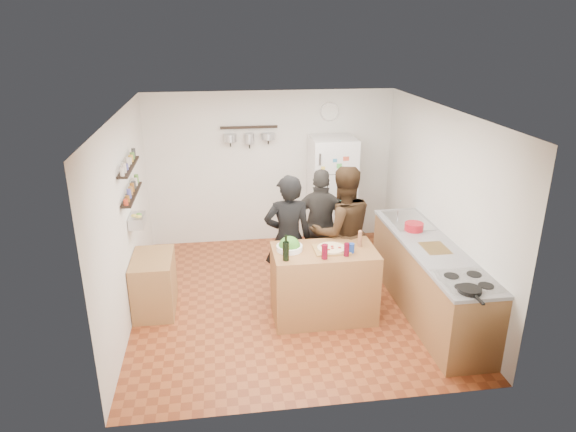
{
  "coord_description": "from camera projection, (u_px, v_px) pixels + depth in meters",
  "views": [
    {
      "loc": [
        -0.86,
        -6.02,
        3.46
      ],
      "look_at": [
        0.0,
        0.1,
        1.15
      ],
      "focal_mm": 32.0,
      "sensor_mm": 36.0,
      "label": 1
    }
  ],
  "objects": [
    {
      "name": "wall_clock",
      "position": [
        329.0,
        112.0,
        8.2
      ],
      "size": [
        0.3,
        0.03,
        0.3
      ],
      "primitive_type": "cylinder",
      "rotation": [
        1.57,
        0.0,
        0.0
      ],
      "color": "silver",
      "rests_on": "back_wall"
    },
    {
      "name": "produce_basket",
      "position": [
        137.0,
        221.0,
        6.44
      ],
      "size": [
        0.18,
        0.35,
        0.14
      ],
      "primitive_type": "cube",
      "color": "silver",
      "rests_on": "left_wall"
    },
    {
      "name": "salt_canister",
      "position": [
        351.0,
        248.0,
        6.09
      ],
      "size": [
        0.07,
        0.07,
        0.12
      ],
      "primitive_type": "cylinder",
      "color": "navy",
      "rests_on": "prep_island"
    },
    {
      "name": "skillet",
      "position": [
        470.0,
        290.0,
        5.18
      ],
      "size": [
        0.24,
        0.24,
        0.05
      ],
      "primitive_type": "cylinder",
      "color": "black",
      "rests_on": "stove_top"
    },
    {
      "name": "salad_bowl",
      "position": [
        289.0,
        248.0,
        6.17
      ],
      "size": [
        0.31,
        0.31,
        0.06
      ],
      "primitive_type": "cylinder",
      "color": "white",
      "rests_on": "prep_island"
    },
    {
      "name": "spice_shelf_upper",
      "position": [
        129.0,
        167.0,
        6.19
      ],
      "size": [
        0.12,
        1.0,
        0.02
      ],
      "primitive_type": "cube",
      "color": "black",
      "rests_on": "left_wall"
    },
    {
      "name": "person_back",
      "position": [
        321.0,
        226.0,
        7.17
      ],
      "size": [
        1.03,
        0.64,
        1.63
      ],
      "primitive_type": "imported",
      "rotation": [
        0.0,
        0.0,
        2.87
      ],
      "color": "#282624",
      "rests_on": "floor"
    },
    {
      "name": "pepper_mill",
      "position": [
        360.0,
        240.0,
        6.26
      ],
      "size": [
        0.05,
        0.05,
        0.17
      ],
      "primitive_type": "cylinder",
      "color": "#915A3D",
      "rests_on": "prep_island"
    },
    {
      "name": "cutting_board",
      "position": [
        435.0,
        249.0,
        6.22
      ],
      "size": [
        0.3,
        0.4,
        0.02
      ],
      "primitive_type": "cube",
      "color": "olive",
      "rests_on": "counter_run"
    },
    {
      "name": "red_bowl",
      "position": [
        414.0,
        227.0,
        6.73
      ],
      "size": [
        0.24,
        0.24,
        0.1
      ],
      "primitive_type": "cylinder",
      "color": "#B31421",
      "rests_on": "counter_run"
    },
    {
      "name": "wine_glass_near",
      "position": [
        325.0,
        252.0,
        5.93
      ],
      "size": [
        0.07,
        0.07,
        0.18
      ],
      "primitive_type": "cylinder",
      "color": "#5C0719",
      "rests_on": "prep_island"
    },
    {
      "name": "pizza_board",
      "position": [
        331.0,
        249.0,
        6.17
      ],
      "size": [
        0.42,
        0.34,
        0.02
      ],
      "primitive_type": "cube",
      "color": "olive",
      "rests_on": "prep_island"
    },
    {
      "name": "room_shell",
      "position": [
        285.0,
        201.0,
        6.83
      ],
      "size": [
        4.2,
        4.2,
        4.2
      ],
      "color": "brown",
      "rests_on": "ground"
    },
    {
      "name": "pot_rack",
      "position": [
        249.0,
        127.0,
        8.03
      ],
      "size": [
        0.9,
        0.04,
        0.04
      ],
      "primitive_type": "cube",
      "color": "black",
      "rests_on": "back_wall"
    },
    {
      "name": "person_center",
      "position": [
        342.0,
        232.0,
        6.75
      ],
      "size": [
        0.94,
        0.78,
        1.79
      ],
      "primitive_type": "imported",
      "rotation": [
        0.0,
        0.0,
        3.26
      ],
      "color": "black",
      "rests_on": "floor"
    },
    {
      "name": "stove_top",
      "position": [
        468.0,
        282.0,
        5.42
      ],
      "size": [
        0.6,
        0.62,
        0.02
      ],
      "primitive_type": "cube",
      "color": "white",
      "rests_on": "counter_run"
    },
    {
      "name": "counter_run",
      "position": [
        429.0,
        279.0,
        6.46
      ],
      "size": [
        0.63,
        2.63,
        0.9
      ],
      "primitive_type": "cube",
      "color": "#9E7042",
      "rests_on": "floor"
    },
    {
      "name": "pizza",
      "position": [
        331.0,
        248.0,
        6.17
      ],
      "size": [
        0.34,
        0.34,
        0.02
      ],
      "primitive_type": "cylinder",
      "color": "beige",
      "rests_on": "pizza_board"
    },
    {
      "name": "sink",
      "position": [
        408.0,
        221.0,
        7.08
      ],
      "size": [
        0.5,
        0.8,
        0.03
      ],
      "primitive_type": "cube",
      "color": "silver",
      "rests_on": "counter_run"
    },
    {
      "name": "spice_shelf_lower",
      "position": [
        132.0,
        194.0,
        6.31
      ],
      "size": [
        0.12,
        1.0,
        0.02
      ],
      "primitive_type": "cube",
      "color": "black",
      "rests_on": "left_wall"
    },
    {
      "name": "wine_glass_far",
      "position": [
        347.0,
        250.0,
        6.0
      ],
      "size": [
        0.06,
        0.06,
        0.16
      ],
      "primitive_type": "cylinder",
      "color": "#52071A",
      "rests_on": "prep_island"
    },
    {
      "name": "side_table",
      "position": [
        154.0,
        284.0,
        6.53
      ],
      "size": [
        0.5,
        0.8,
        0.73
      ],
      "primitive_type": "cube",
      "color": "#A87646",
      "rests_on": "floor"
    },
    {
      "name": "wine_bottle",
      "position": [
        286.0,
        251.0,
        5.88
      ],
      "size": [
        0.07,
        0.07,
        0.23
      ],
      "primitive_type": "cylinder",
      "color": "black",
      "rests_on": "prep_island"
    },
    {
      "name": "person_left",
      "position": [
        288.0,
        238.0,
        6.65
      ],
      "size": [
        0.62,
        0.41,
        1.71
      ],
      "primitive_type": "imported",
      "rotation": [
        0.0,
        0.0,
        3.14
      ],
      "color": "black",
      "rests_on": "floor"
    },
    {
      "name": "prep_island",
      "position": [
        324.0,
        283.0,
        6.34
      ],
      "size": [
        1.25,
        0.72,
        0.91
      ],
      "primitive_type": "cube",
      "color": "#9A5F38",
      "rests_on": "floor"
    },
    {
      "name": "fridge",
      "position": [
        332.0,
        192.0,
        8.34
      ],
      "size": [
        0.7,
        0.68,
        1.8
      ],
      "primitive_type": "cube",
      "color": "white",
      "rests_on": "floor"
    }
  ]
}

